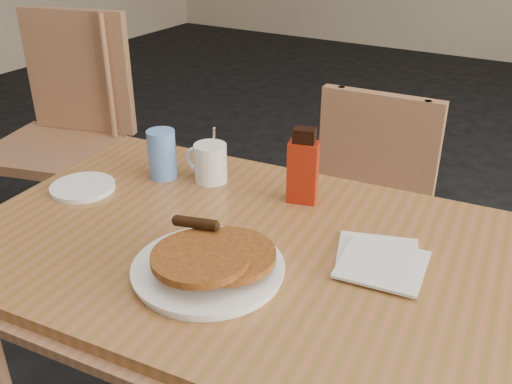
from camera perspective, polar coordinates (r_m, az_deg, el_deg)
main_table at (r=1.20m, az=-1.99°, el=-6.58°), size 1.22×0.88×0.75m
chair_main_far at (r=1.85m, az=10.64°, el=-1.32°), size 0.40×0.40×0.85m
chair_wall_extra at (r=2.44m, az=-18.60°, el=7.27°), size 0.55×0.56×1.00m
pancake_plate at (r=1.06m, az=-4.73°, el=-7.06°), size 0.29×0.29×0.08m
coffee_mug at (r=1.40m, az=-4.66°, el=3.01°), size 0.11×0.08×0.15m
syrup_bottle at (r=1.29m, az=4.73°, el=2.38°), size 0.08×0.06×0.18m
napkin_stack at (r=1.13m, az=12.30°, el=-6.70°), size 0.20×0.21×0.01m
blue_tumbler at (r=1.43m, az=-9.37°, el=3.75°), size 0.09×0.09×0.12m
side_saucer at (r=1.43m, az=-16.94°, el=0.45°), size 0.19×0.19×0.01m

